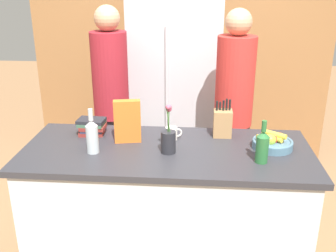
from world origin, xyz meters
TOP-DOWN VIEW (x-y plane):
  - kitchen_island at (0.00, 0.00)m, footprint 1.87×0.80m
  - back_wall_wood at (0.00, 1.78)m, footprint 3.07×0.12m
  - refrigerator at (-0.03, 1.42)m, footprint 0.85×0.62m
  - fruit_bowl at (0.68, 0.07)m, footprint 0.26×0.26m
  - knife_block at (0.37, 0.25)m, footprint 0.13×0.11m
  - flower_vase at (0.01, -0.05)m, footprint 0.09×0.09m
  - cereal_box at (-0.27, 0.10)m, footprint 0.18×0.09m
  - coffee_mug at (0.02, 0.16)m, footprint 0.11×0.08m
  - book_stack at (-0.54, 0.21)m, footprint 0.19×0.16m
  - bottle_oil at (0.58, -0.15)m, footprint 0.08×0.08m
  - bottle_vinegar at (-0.46, -0.09)m, footprint 0.08×0.08m
  - person_at_sink at (-0.53, 0.79)m, footprint 0.30×0.30m
  - person_in_blue at (0.48, 0.70)m, footprint 0.30×0.30m

SIDE VIEW (x-z plane):
  - kitchen_island at x=0.00m, z-range 0.00..0.92m
  - refrigerator at x=-0.03m, z-range 0.00..1.89m
  - fruit_bowl at x=0.68m, z-range 0.90..1.01m
  - coffee_mug at x=0.02m, z-range 0.92..1.00m
  - book_stack at x=-0.54m, z-range 0.92..1.03m
  - person_in_blue at x=0.48m, z-range 0.12..1.87m
  - flower_vase at x=0.01m, z-range 0.85..1.16m
  - person_at_sink at x=-0.53m, z-range 0.13..1.89m
  - knife_block at x=0.37m, z-range 0.88..1.15m
  - bottle_oil at x=0.58m, z-range 0.89..1.15m
  - bottle_vinegar at x=-0.46m, z-range 0.88..1.17m
  - cereal_box at x=-0.27m, z-range 0.92..1.20m
  - back_wall_wood at x=0.00m, z-range 0.00..2.60m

